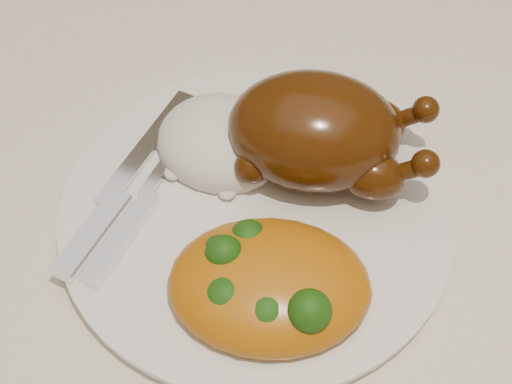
% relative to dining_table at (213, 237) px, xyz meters
% --- Properties ---
extents(dining_table, '(1.60, 0.90, 0.76)m').
position_rel_dining_table_xyz_m(dining_table, '(0.00, 0.00, 0.00)').
color(dining_table, brown).
rests_on(dining_table, floor).
extents(tablecloth, '(1.73, 1.03, 0.18)m').
position_rel_dining_table_xyz_m(tablecloth, '(0.00, 0.00, 0.07)').
color(tablecloth, beige).
rests_on(tablecloth, dining_table).
extents(dinner_plate, '(0.34, 0.34, 0.01)m').
position_rel_dining_table_xyz_m(dinner_plate, '(0.06, -0.03, 0.11)').
color(dinner_plate, white).
rests_on(dinner_plate, tablecloth).
extents(roast_chicken, '(0.18, 0.13, 0.09)m').
position_rel_dining_table_xyz_m(roast_chicken, '(0.09, 0.03, 0.16)').
color(roast_chicken, '#472307').
rests_on(roast_chicken, dinner_plate).
extents(rice_mound, '(0.12, 0.11, 0.06)m').
position_rel_dining_table_xyz_m(rice_mound, '(0.01, 0.01, 0.13)').
color(rice_mound, white).
rests_on(rice_mound, dinner_plate).
extents(mac_and_cheese, '(0.17, 0.15, 0.06)m').
position_rel_dining_table_xyz_m(mac_and_cheese, '(0.09, -0.10, 0.13)').
color(mac_and_cheese, '#B25C0B').
rests_on(mac_and_cheese, dinner_plate).
extents(cutlery, '(0.05, 0.20, 0.01)m').
position_rel_dining_table_xyz_m(cutlery, '(-0.04, -0.07, 0.12)').
color(cutlery, silver).
rests_on(cutlery, dinner_plate).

